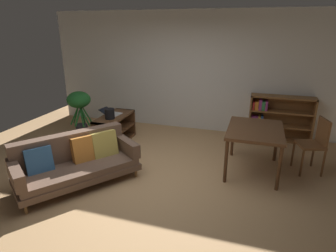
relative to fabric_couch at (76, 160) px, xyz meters
The scene contains 10 objects.
ground_plane 1.17m from the fabric_couch, 18.58° to the left, with size 8.16×8.16×0.00m, color tan.
back_wall_panel 3.38m from the fabric_couch, 70.91° to the left, with size 6.80×0.10×2.70m, color silver.
fabric_couch is the anchor object (origin of this frame).
media_console 1.66m from the fabric_couch, 96.84° to the left, with size 0.47×1.08×0.59m.
open_laptop 1.76m from the fabric_couch, 99.69° to the left, with size 0.45×0.34×0.11m.
desk_speaker 1.48m from the fabric_couch, 96.96° to the left, with size 0.19×0.19×0.21m.
potted_floor_plant 2.32m from the fabric_couch, 122.23° to the left, with size 0.53×0.53×0.97m.
dining_table 2.91m from the fabric_couch, 24.76° to the left, with size 0.88×1.15×0.77m.
dining_chair_near 3.88m from the fabric_couch, 22.55° to the left, with size 0.48×0.50×0.94m.
bookshelf 4.18m from the fabric_couch, 43.43° to the left, with size 1.29×0.31×0.97m.
Camera 1 is at (1.53, -3.76, 2.36)m, focal length 30.50 mm.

